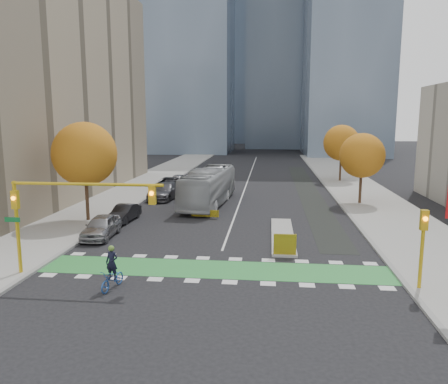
% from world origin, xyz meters
% --- Properties ---
extents(ground, '(300.00, 300.00, 0.00)m').
position_xyz_m(ground, '(0.00, 0.00, 0.00)').
color(ground, black).
rests_on(ground, ground).
extents(sidewalk_west, '(7.00, 120.00, 0.15)m').
position_xyz_m(sidewalk_west, '(-13.50, 20.00, 0.07)').
color(sidewalk_west, gray).
rests_on(sidewalk_west, ground).
extents(sidewalk_east, '(7.00, 120.00, 0.15)m').
position_xyz_m(sidewalk_east, '(13.50, 20.00, 0.07)').
color(sidewalk_east, gray).
rests_on(sidewalk_east, ground).
extents(curb_west, '(0.30, 120.00, 0.16)m').
position_xyz_m(curb_west, '(-10.00, 20.00, 0.07)').
color(curb_west, gray).
rests_on(curb_west, ground).
extents(curb_east, '(0.30, 120.00, 0.16)m').
position_xyz_m(curb_east, '(10.00, 20.00, 0.07)').
color(curb_east, gray).
rests_on(curb_east, ground).
extents(bike_crossing, '(20.00, 3.00, 0.01)m').
position_xyz_m(bike_crossing, '(0.00, 1.50, 0.01)').
color(bike_crossing, '#2C8639').
rests_on(bike_crossing, ground).
extents(centre_line, '(0.15, 70.00, 0.01)m').
position_xyz_m(centre_line, '(0.00, 40.00, 0.01)').
color(centre_line, silver).
rests_on(centre_line, ground).
extents(bike_lane_paint, '(2.50, 50.00, 0.01)m').
position_xyz_m(bike_lane_paint, '(7.50, 30.00, 0.01)').
color(bike_lane_paint, black).
rests_on(bike_lane_paint, ground).
extents(median_island, '(1.60, 10.00, 0.16)m').
position_xyz_m(median_island, '(4.00, 9.00, 0.08)').
color(median_island, gray).
rests_on(median_island, ground).
extents(hazard_board, '(1.40, 0.12, 1.30)m').
position_xyz_m(hazard_board, '(4.00, 4.20, 0.80)').
color(hazard_board, yellow).
rests_on(hazard_board, median_island).
extents(building_west, '(16.00, 44.00, 25.00)m').
position_xyz_m(building_west, '(-24.00, 22.00, 12.50)').
color(building_west, gray).
rests_on(building_west, ground).
extents(tower_nw, '(22.00, 22.00, 70.00)m').
position_xyz_m(tower_nw, '(-18.00, 90.00, 35.00)').
color(tower_nw, '#47566B').
rests_on(tower_nw, ground).
extents(tower_ne, '(18.00, 24.00, 60.00)m').
position_xyz_m(tower_ne, '(20.00, 85.00, 30.00)').
color(tower_ne, '#47566B').
rests_on(tower_ne, ground).
extents(tower_far, '(26.00, 26.00, 80.00)m').
position_xyz_m(tower_far, '(-4.00, 140.00, 40.00)').
color(tower_far, '#47566B').
rests_on(tower_far, ground).
extents(tree_west, '(5.20, 5.20, 8.22)m').
position_xyz_m(tree_west, '(-12.00, 12.00, 5.62)').
color(tree_west, '#332114').
rests_on(tree_west, ground).
extents(tree_east_near, '(4.40, 4.40, 7.08)m').
position_xyz_m(tree_east_near, '(12.00, 22.00, 4.86)').
color(tree_east_near, '#332114').
rests_on(tree_east_near, ground).
extents(tree_east_far, '(4.80, 4.80, 7.65)m').
position_xyz_m(tree_east_far, '(12.50, 38.00, 5.24)').
color(tree_east_far, '#332114').
rests_on(tree_east_far, ground).
extents(traffic_signal_west, '(8.53, 0.56, 5.20)m').
position_xyz_m(traffic_signal_west, '(-7.93, -0.51, 4.03)').
color(traffic_signal_west, '#BF9914').
rests_on(traffic_signal_west, ground).
extents(traffic_signal_east, '(0.35, 0.43, 4.10)m').
position_xyz_m(traffic_signal_east, '(10.50, -0.51, 2.73)').
color(traffic_signal_east, '#BF9914').
rests_on(traffic_signal_east, ground).
extents(cyclist, '(1.07, 2.06, 2.27)m').
position_xyz_m(cyclist, '(-4.77, -1.92, 0.76)').
color(cyclist, '#204896').
rests_on(cyclist, ground).
extents(bus, '(4.15, 13.17, 3.61)m').
position_xyz_m(bus, '(-3.00, 20.31, 1.80)').
color(bus, '#9EA2A5').
rests_on(bus, ground).
extents(parked_car_a, '(2.10, 4.81, 1.61)m').
position_xyz_m(parked_car_a, '(-9.00, 7.34, 0.81)').
color(parked_car_a, gray).
rests_on(parked_car_a, ground).
extents(parked_car_b, '(1.78, 4.30, 1.38)m').
position_xyz_m(parked_car_b, '(-9.00, 12.34, 0.69)').
color(parked_car_b, black).
rests_on(parked_car_b, ground).
extents(parked_car_c, '(3.17, 6.20, 1.72)m').
position_xyz_m(parked_car_c, '(-8.02, 22.77, 0.86)').
color(parked_car_c, '#4A4A4F').
rests_on(parked_car_c, ground).
extents(parked_car_d, '(3.00, 5.87, 1.59)m').
position_xyz_m(parked_car_d, '(-8.92, 27.77, 0.79)').
color(parked_car_d, black).
rests_on(parked_car_d, ground).
extents(parked_car_e, '(1.97, 4.10, 1.35)m').
position_xyz_m(parked_car_e, '(-8.85, 32.77, 0.68)').
color(parked_car_e, '#A09FA4').
rests_on(parked_car_e, ground).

